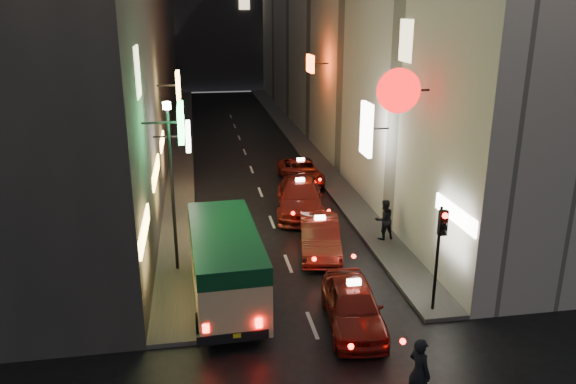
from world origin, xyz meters
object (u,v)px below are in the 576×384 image
traffic_light (441,238)px  lamp_post (171,177)px  taxi_near (353,302)px  minibus (225,258)px  pedestrian_crossing (420,368)px

traffic_light → lamp_post: 9.42m
taxi_near → traffic_light: bearing=3.7°
minibus → taxi_near: (3.76, -2.10, -0.82)m
taxi_near → lamp_post: 7.75m
taxi_near → pedestrian_crossing: size_ratio=2.56×
traffic_light → lamp_post: size_ratio=0.56×
taxi_near → minibus: bearing=150.8°
minibus → pedestrian_crossing: bearing=-53.4°
pedestrian_crossing → minibus: bearing=14.6°
minibus → traffic_light: bearing=-16.4°
minibus → taxi_near: 4.39m
traffic_light → pedestrian_crossing: bearing=-118.7°
pedestrian_crossing → traffic_light: (2.17, 3.96, 1.65)m
pedestrian_crossing → traffic_light: 4.80m
minibus → taxi_near: minibus is taller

